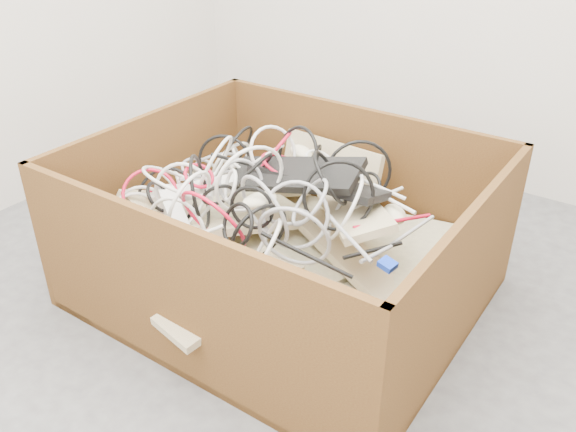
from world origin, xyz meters
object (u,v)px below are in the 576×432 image
Objects in this scene: power_strip_left at (194,190)px; power_strip_right at (175,215)px; vga_plug at (388,264)px; cardboard_box at (280,258)px.

power_strip_left is 1.05× the size of power_strip_right.
power_strip_right is 6.37× the size of vga_plug.
cardboard_box is 0.38m from power_strip_left.
power_strip_left is 0.74m from vga_plug.
power_strip_right reaches higher than vga_plug.
cardboard_box is 27.63× the size of vga_plug.
cardboard_box reaches higher than power_strip_right.
vga_plug is at bearing -30.41° from power_strip_left.
power_strip_right is (0.04, -0.14, -0.02)m from power_strip_left.
cardboard_box is 0.52m from vga_plug.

